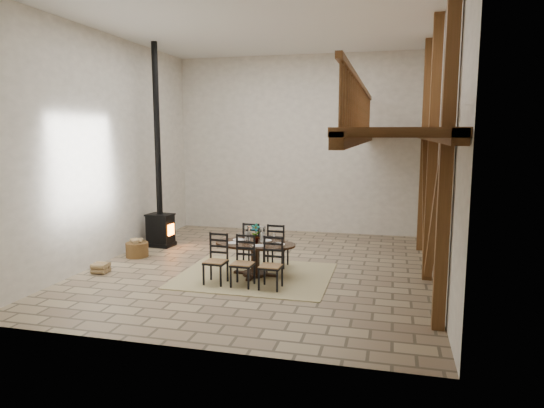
% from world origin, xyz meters
% --- Properties ---
extents(ground, '(8.00, 8.00, 0.00)m').
position_xyz_m(ground, '(0.00, 0.00, 0.00)').
color(ground, tan).
rests_on(ground, ground).
extents(room_shell, '(7.02, 8.02, 5.01)m').
position_xyz_m(room_shell, '(1.19, 0.00, 3.01)').
color(room_shell, silver).
rests_on(room_shell, ground).
extents(rug, '(3.00, 2.50, 0.02)m').
position_xyz_m(rug, '(0.05, -0.61, 0.01)').
color(rug, tan).
rests_on(rug, ground).
extents(dining_table, '(1.69, 1.88, 1.06)m').
position_xyz_m(dining_table, '(0.05, -0.71, 0.38)').
color(dining_table, black).
rests_on(dining_table, ground).
extents(wood_stove, '(0.68, 0.55, 5.00)m').
position_xyz_m(wood_stove, '(-2.98, 1.30, 1.13)').
color(wood_stove, black).
rests_on(wood_stove, ground).
extents(log_basket, '(0.51, 0.51, 0.42)m').
position_xyz_m(log_basket, '(-3.02, 0.19, 0.18)').
color(log_basket, brown).
rests_on(log_basket, ground).
extents(log_stack, '(0.31, 0.32, 0.21)m').
position_xyz_m(log_stack, '(-3.07, -1.18, 0.10)').
color(log_stack, tan).
rests_on(log_stack, ground).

